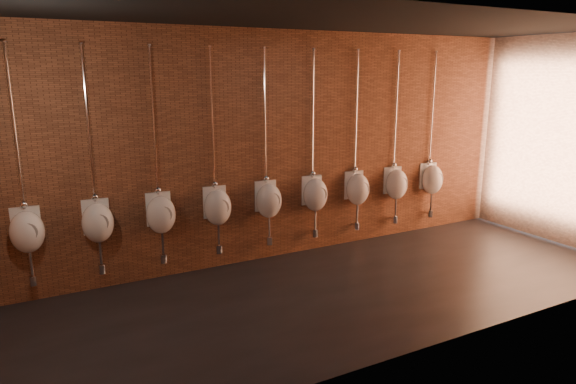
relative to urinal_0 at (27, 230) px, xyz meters
name	(u,v)px	position (x,y,z in m)	size (l,w,h in m)	color
ground	(328,294)	(3.16, -1.37, -0.90)	(8.50, 8.50, 0.00)	black
room_shell	(332,129)	(3.16, -1.37, 1.11)	(8.54, 3.04, 3.22)	black
urinal_0	(27,230)	(0.00, 0.00, 0.00)	(0.40, 0.36, 2.72)	white
urinal_1	(98,221)	(0.76, 0.00, 0.00)	(0.40, 0.36, 2.72)	white
urinal_2	(161,213)	(1.51, 0.00, 0.00)	(0.40, 0.36, 2.72)	white
urinal_3	(217,206)	(2.27, 0.00, 0.00)	(0.40, 0.36, 2.72)	white
urinal_4	(269,199)	(3.03, 0.00, 0.00)	(0.40, 0.36, 2.72)	white
urinal_5	(315,193)	(3.78, 0.00, 0.00)	(0.40, 0.36, 2.72)	white
urinal_6	(357,188)	(4.54, 0.00, 0.00)	(0.40, 0.36, 2.72)	white
urinal_7	(396,183)	(5.29, 0.00, 0.00)	(0.40, 0.36, 2.72)	white
urinal_8	(432,179)	(6.05, 0.00, 0.00)	(0.40, 0.36, 2.72)	white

